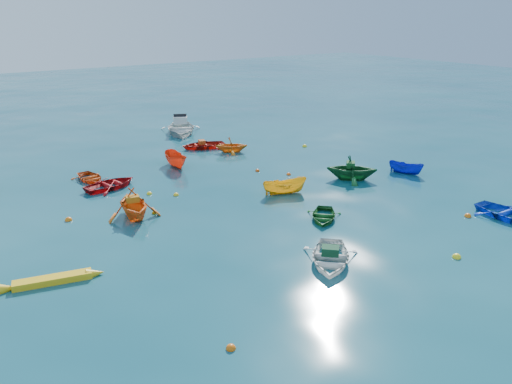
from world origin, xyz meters
TOP-DOWN VIEW (x-y plane):
  - ground at (0.00, 0.00)m, footprint 160.00×160.00m
  - dinghy_white_near at (-1.84, -3.25)m, footprint 4.15×4.17m
  - dinghy_blue_se at (9.22, -4.88)m, footprint 2.52×3.46m
  - dinghy_orange_w at (-6.85, 6.40)m, footprint 3.23×3.60m
  - sampan_yellow_mid at (1.86, 4.70)m, footprint 2.87×1.89m
  - dinghy_green_e at (1.17, 0.52)m, footprint 3.16×3.16m
  - dinghy_red_nw at (-6.28, 11.60)m, footprint 3.61×2.88m
  - sampan_orange_n at (-1.01, 13.29)m, footprint 1.54×3.13m
  - dinghy_green_n at (7.02, 4.36)m, footprint 4.18×4.16m
  - dinghy_red_ne at (2.98, 16.64)m, footprint 3.86×3.16m
  - sampan_blue_far at (10.93, 3.23)m, footprint 1.65×2.50m
  - dinghy_red_far at (-6.88, 13.74)m, footprint 2.10×2.81m
  - dinghy_orange_far at (4.19, 14.37)m, footprint 3.15×3.05m
  - kayak_yellow at (-12.09, 1.81)m, footprint 3.70×1.37m
  - motorboat_white at (3.83, 22.26)m, footprint 5.39×6.05m
  - tarp_green_a at (-1.77, -3.18)m, footprint 0.92×0.91m
  - tarp_orange_a at (-6.85, 6.45)m, footprint 0.73×0.60m
  - tarp_green_b at (6.95, 4.42)m, footprint 0.86×0.87m
  - tarp_orange_b at (2.88, 16.67)m, footprint 0.60×0.70m
  - buoy_or_a at (-8.44, -5.77)m, footprint 0.33×0.33m
  - buoy_ye_a at (3.09, -6.08)m, footprint 0.38×0.38m
  - buoy_or_b at (7.68, -3.60)m, footprint 0.36×0.36m
  - buoy_ye_b at (-5.76, 6.26)m, footprint 0.29×0.29m
  - buoy_or_c at (-9.83, 7.90)m, footprint 0.37×0.37m
  - buoy_ye_c at (-4.80, 9.20)m, footprint 0.32×0.32m
  - buoy_or_d at (4.30, 7.41)m, footprint 0.30×0.30m
  - buoy_ye_d at (-3.58, 8.11)m, footprint 0.33×0.33m
  - buoy_or_e at (3.06, 9.24)m, footprint 0.30×0.30m
  - buoy_ye_e at (9.84, 12.39)m, footprint 0.37×0.37m

SIDE VIEW (x-z plane):
  - ground at x=0.00m, z-range 0.00..0.00m
  - dinghy_white_near at x=-1.84m, z-range -0.36..0.36m
  - dinghy_blue_se at x=9.22m, z-range -0.35..0.35m
  - dinghy_orange_w at x=-6.85m, z-range -0.84..0.84m
  - sampan_yellow_mid at x=1.86m, z-range -0.52..0.52m
  - dinghy_green_e at x=1.17m, z-range -0.27..0.27m
  - dinghy_red_nw at x=-6.28m, z-range -0.33..0.33m
  - sampan_orange_n at x=-1.01m, z-range -0.58..0.58m
  - dinghy_green_n at x=7.02m, z-range -0.83..0.83m
  - dinghy_red_ne at x=2.98m, z-range -0.35..0.35m
  - sampan_blue_far at x=10.93m, z-range -0.45..0.45m
  - dinghy_red_far at x=-6.88m, z-range -0.28..0.28m
  - dinghy_orange_far at x=4.19m, z-range -0.64..0.64m
  - kayak_yellow at x=-12.09m, z-range -0.18..0.18m
  - motorboat_white at x=3.83m, z-range -0.82..0.82m
  - buoy_or_a at x=-8.44m, z-range -0.16..0.16m
  - buoy_ye_a at x=3.09m, z-range -0.19..0.19m
  - buoy_or_b at x=7.68m, z-range -0.18..0.18m
  - buoy_ye_b at x=-5.76m, z-range -0.15..0.15m
  - buoy_or_c at x=-9.83m, z-range -0.19..0.19m
  - buoy_ye_c at x=-4.80m, z-range -0.16..0.16m
  - buoy_or_d at x=4.30m, z-range -0.15..0.15m
  - buoy_ye_d at x=-3.58m, z-range -0.16..0.16m
  - buoy_or_e at x=3.06m, z-range -0.15..0.15m
  - buoy_ye_e at x=9.84m, z-range -0.19..0.19m
  - tarp_orange_b at x=2.88m, z-range 0.35..0.65m
  - tarp_green_a at x=-1.77m, z-range 0.36..0.71m
  - tarp_orange_a at x=-6.85m, z-range 0.84..1.16m
  - tarp_green_b at x=6.95m, z-range 0.83..1.17m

